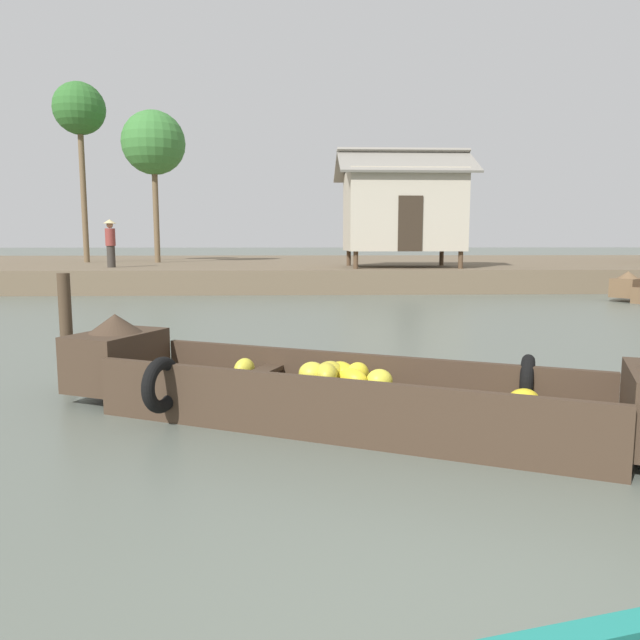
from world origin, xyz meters
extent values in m
plane|color=#596056|center=(0.00, 10.00, 0.00)|extent=(300.00, 300.00, 0.00)
cube|color=brown|center=(0.00, 27.23, 0.39)|extent=(160.00, 20.00, 0.78)
cube|color=#3D2D21|center=(-0.31, 3.90, 0.06)|extent=(4.70, 2.98, 0.12)
cube|color=#3D2D21|center=(-0.08, 4.41, 0.34)|extent=(4.24, 1.96, 0.44)
cube|color=#3D2D21|center=(-0.54, 3.39, 0.34)|extent=(4.24, 1.96, 0.44)
cube|color=#3D2D21|center=(-2.72, 4.98, 0.42)|extent=(1.02, 1.20, 0.59)
cone|color=#3D2D21|center=(-2.72, 4.98, 0.81)|extent=(0.74, 0.74, 0.20)
cube|color=#3D2D21|center=(-1.21, 4.30, 0.36)|extent=(0.62, 1.07, 0.05)
torus|color=black|center=(1.38, 3.89, 0.38)|extent=(0.32, 0.52, 0.52)
torus|color=black|center=(-2.00, 3.91, 0.38)|extent=(0.32, 0.52, 0.52)
ellipsoid|color=yellow|center=(-0.25, 4.01, 0.39)|extent=(0.37, 0.36, 0.21)
ellipsoid|color=yellow|center=(-0.33, 4.23, 0.40)|extent=(0.38, 0.41, 0.24)
ellipsoid|color=yellow|center=(1.22, 3.55, 0.29)|extent=(0.39, 0.37, 0.22)
ellipsoid|color=yellow|center=(-1.31, 4.64, 0.36)|extent=(0.30, 0.32, 0.23)
ellipsoid|color=yellow|center=(0.01, 3.99, 0.38)|extent=(0.31, 0.30, 0.22)
ellipsoid|color=yellow|center=(-0.62, 4.06, 0.45)|extent=(0.34, 0.34, 0.22)
ellipsoid|color=gold|center=(-0.49, 4.01, 0.45)|extent=(0.22, 0.33, 0.22)
ellipsoid|color=yellow|center=(-0.18, 4.17, 0.41)|extent=(0.33, 0.33, 0.23)
ellipsoid|color=gold|center=(-0.46, 4.15, 0.43)|extent=(0.36, 0.32, 0.22)
cube|color=brown|center=(8.60, 14.95, 0.38)|extent=(1.14, 1.10, 0.53)
cone|color=brown|center=(8.60, 14.95, 0.75)|extent=(0.79, 0.79, 0.20)
cylinder|color=#4C3826|center=(1.24, 18.29, 1.06)|extent=(0.16, 0.16, 0.58)
cylinder|color=#4C3826|center=(4.75, 18.29, 1.06)|extent=(0.16, 0.16, 0.58)
cylinder|color=#4C3826|center=(1.24, 20.89, 1.06)|extent=(0.16, 0.16, 0.58)
cylinder|color=#4C3826|center=(4.75, 20.89, 1.06)|extent=(0.16, 0.16, 0.58)
cube|color=#B2A893|center=(2.99, 19.59, 2.72)|extent=(3.91, 3.00, 2.73)
cube|color=#2D2319|center=(2.99, 18.07, 2.25)|extent=(0.80, 0.04, 1.80)
cube|color=gray|center=(2.99, 18.84, 4.37)|extent=(4.61, 1.99, 1.01)
cube|color=gray|center=(2.99, 20.34, 4.37)|extent=(4.61, 1.99, 1.01)
cylinder|color=brown|center=(-6.69, 24.62, 3.09)|extent=(0.24, 0.24, 4.62)
sphere|color=#387533|center=(-6.69, 24.62, 5.80)|extent=(2.65, 2.65, 2.65)
cylinder|color=brown|center=(-9.81, 24.94, 3.80)|extent=(0.24, 0.24, 6.05)
sphere|color=#2D6628|center=(-9.81, 24.94, 7.23)|extent=(2.15, 2.15, 2.15)
cylinder|color=#332D28|center=(-7.19, 19.74, 1.15)|extent=(0.28, 0.28, 0.75)
cylinder|color=brown|center=(-7.19, 19.74, 1.83)|extent=(0.34, 0.34, 0.60)
sphere|color=#9E7556|center=(-7.19, 19.74, 2.25)|extent=(0.22, 0.22, 0.22)
cone|color=tan|center=(-7.19, 19.74, 2.37)|extent=(0.44, 0.44, 0.14)
cylinder|color=#423323|center=(-3.40, 5.39, 0.66)|extent=(0.14, 0.14, 1.33)
camera|label=1|loc=(-0.78, -1.45, 1.68)|focal=33.47mm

